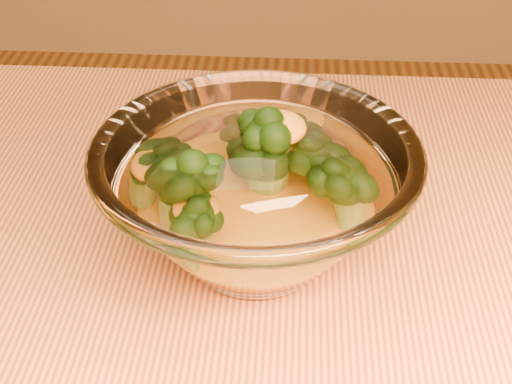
% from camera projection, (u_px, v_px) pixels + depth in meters
% --- Properties ---
extents(glass_bowl, '(0.23, 0.23, 0.10)m').
position_uv_depth(glass_bowl, '(256.00, 198.00, 0.51)').
color(glass_bowl, white).
rests_on(glass_bowl, table).
extents(cheese_sauce, '(0.12, 0.12, 0.03)m').
position_uv_depth(cheese_sauce, '(256.00, 221.00, 0.52)').
color(cheese_sauce, orange).
rests_on(cheese_sauce, glass_bowl).
extents(broccoli_heap, '(0.16, 0.14, 0.08)m').
position_uv_depth(broccoli_heap, '(254.00, 170.00, 0.51)').
color(broccoli_heap, black).
rests_on(broccoli_heap, cheese_sauce).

